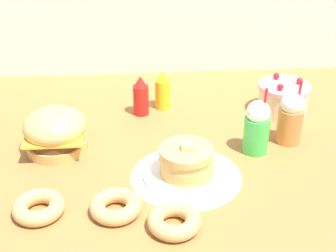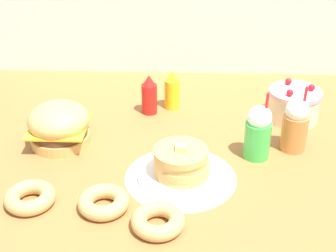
{
  "view_description": "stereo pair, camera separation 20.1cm",
  "coord_description": "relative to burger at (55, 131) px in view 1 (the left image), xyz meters",
  "views": [
    {
      "loc": [
        -0.16,
        -1.68,
        1.12
      ],
      "look_at": [
        -0.03,
        0.07,
        0.13
      ],
      "focal_mm": 50.95,
      "sensor_mm": 36.0,
      "label": 1
    },
    {
      "loc": [
        0.04,
        -1.68,
        1.12
      ],
      "look_at": [
        -0.03,
        0.07,
        0.13
      ],
      "focal_mm": 50.95,
      "sensor_mm": 36.0,
      "label": 2
    }
  ],
  "objects": [
    {
      "name": "ground_plane",
      "position": [
        0.51,
        -0.12,
        -0.1
      ],
      "size": [
        2.31,
        1.93,
        0.02
      ],
      "primitive_type": "cube",
      "color": "#9E6B38"
    },
    {
      "name": "pancake_stack",
      "position": [
        0.54,
        -0.24,
        -0.03
      ],
      "size": [
        0.34,
        0.34,
        0.15
      ],
      "color": "white",
      "rests_on": "doily_mat"
    },
    {
      "name": "donut_vanilla",
      "position": [
        0.47,
        -0.54,
        -0.06
      ],
      "size": [
        0.19,
        0.19,
        0.06
      ],
      "color": "tan",
      "rests_on": "ground_plane"
    },
    {
      "name": "burger",
      "position": [
        0.0,
        0.0,
        0.0
      ],
      "size": [
        0.27,
        0.27,
        0.19
      ],
      "color": "#DBA859",
      "rests_on": "ground_plane"
    },
    {
      "name": "doily_mat",
      "position": [
        0.54,
        -0.25,
        -0.09
      ],
      "size": [
        0.45,
        0.45,
        0.0
      ],
      "primitive_type": "cylinder",
      "color": "white",
      "rests_on": "ground_plane"
    },
    {
      "name": "orange_float_cup",
      "position": [
        1.03,
        -0.01,
        0.03
      ],
      "size": [
        0.11,
        0.11,
        0.3
      ],
      "color": "orange",
      "rests_on": "ground_plane"
    },
    {
      "name": "layer_cake",
      "position": [
        1.08,
        0.27,
        -0.01
      ],
      "size": [
        0.25,
        0.25,
        0.18
      ],
      "color": "beige",
      "rests_on": "ground_plane"
    },
    {
      "name": "donut_chocolate",
      "position": [
        0.26,
        -0.45,
        -0.06
      ],
      "size": [
        0.19,
        0.19,
        0.06
      ],
      "color": "tan",
      "rests_on": "ground_plane"
    },
    {
      "name": "mustard_bottle",
      "position": [
        0.49,
        0.37,
        0.0
      ],
      "size": [
        0.08,
        0.08,
        0.2
      ],
      "color": "yellow",
      "rests_on": "ground_plane"
    },
    {
      "name": "ketchup_bottle",
      "position": [
        0.37,
        0.31,
        0.0
      ],
      "size": [
        0.08,
        0.08,
        0.2
      ],
      "color": "red",
      "rests_on": "ground_plane"
    },
    {
      "name": "donut_pink_glaze",
      "position": [
        -0.01,
        -0.43,
        -0.06
      ],
      "size": [
        0.19,
        0.19,
        0.06
      ],
      "color": "tan",
      "rests_on": "ground_plane"
    },
    {
      "name": "cream_soda_cup",
      "position": [
        0.86,
        -0.07,
        0.03
      ],
      "size": [
        0.11,
        0.11,
        0.3
      ],
      "color": "green",
      "rests_on": "ground_plane"
    }
  ]
}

